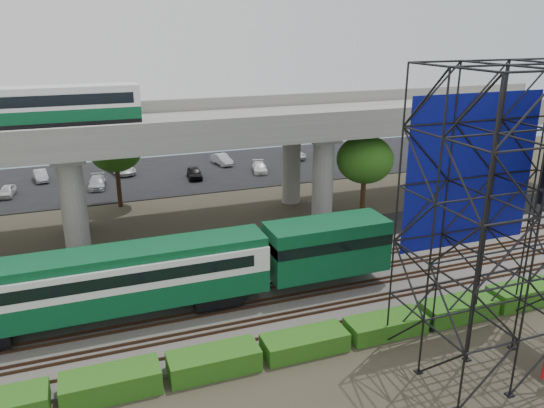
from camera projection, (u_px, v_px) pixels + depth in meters
name	position (u px, v px, depth m)	size (l,w,h in m)	color
ground	(261.00, 315.00, 32.00)	(140.00, 140.00, 0.00)	#474233
ballast_bed	(250.00, 299.00, 33.74)	(90.00, 12.00, 0.20)	slate
service_road	(216.00, 250.00, 41.31)	(90.00, 5.00, 0.08)	black
parking_lot	(165.00, 174.00, 62.17)	(90.00, 18.00, 0.08)	black
harbor_water	(141.00, 139.00, 81.71)	(140.00, 40.00, 0.03)	slate
rail_tracks	(250.00, 296.00, 33.69)	(90.00, 9.52, 0.16)	#472D1E
commuter_train	(142.00, 276.00, 30.67)	(29.30, 3.06, 4.30)	black
overpass	(187.00, 134.00, 43.32)	(80.00, 12.00, 12.40)	#9E9B93
scaffold_tower	(509.00, 223.00, 25.88)	(9.36, 6.36, 15.00)	black
hedge_strip	(305.00, 342.00, 28.34)	(34.60, 1.80, 1.20)	#255313
trees	(140.00, 169.00, 43.03)	(40.94, 16.94, 7.69)	#382314
parked_cars	(174.00, 168.00, 62.26)	(35.84, 9.68, 1.31)	silver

